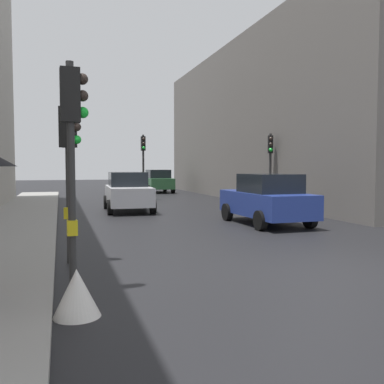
{
  "coord_description": "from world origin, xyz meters",
  "views": [
    {
      "loc": [
        -4.91,
        -7.3,
        2.02
      ],
      "look_at": [
        -0.34,
        7.77,
        1.09
      ],
      "focal_mm": 40.73,
      "sensor_mm": 36.0,
      "label": 1
    }
  ],
  "objects_px": {
    "traffic_light_near_left": "(72,135)",
    "traffic_light_mid_street": "(270,157)",
    "car_blue_van": "(267,199)",
    "car_green_estate": "(158,181)",
    "traffic_light_far_median": "(143,155)",
    "warning_sign_triangle": "(77,293)",
    "traffic_light_near_right": "(69,152)",
    "car_silver_hatchback": "(128,192)"
  },
  "relations": [
    {
      "from": "traffic_light_near_right",
      "to": "traffic_light_far_median",
      "type": "distance_m",
      "value": 16.9
    },
    {
      "from": "car_silver_hatchback",
      "to": "warning_sign_triangle",
      "type": "bearing_deg",
      "value": -101.35
    },
    {
      "from": "traffic_light_near_left",
      "to": "car_blue_van",
      "type": "height_order",
      "value": "traffic_light_near_left"
    },
    {
      "from": "car_silver_hatchback",
      "to": "car_blue_van",
      "type": "bearing_deg",
      "value": -56.13
    },
    {
      "from": "traffic_light_near_right",
      "to": "car_green_estate",
      "type": "bearing_deg",
      "value": 73.41
    },
    {
      "from": "traffic_light_far_median",
      "to": "car_silver_hatchback",
      "type": "relative_size",
      "value": 0.91
    },
    {
      "from": "warning_sign_triangle",
      "to": "car_blue_van",
      "type": "bearing_deg",
      "value": 49.15
    },
    {
      "from": "car_blue_van",
      "to": "car_green_estate",
      "type": "bearing_deg",
      "value": 88.94
    },
    {
      "from": "traffic_light_near_right",
      "to": "car_green_estate",
      "type": "distance_m",
      "value": 24.7
    },
    {
      "from": "traffic_light_near_left",
      "to": "car_blue_van",
      "type": "xyz_separation_m",
      "value": [
        6.68,
        6.58,
        -1.64
      ]
    },
    {
      "from": "traffic_light_far_median",
      "to": "car_green_estate",
      "type": "height_order",
      "value": "traffic_light_far_median"
    },
    {
      "from": "traffic_light_mid_street",
      "to": "car_blue_van",
      "type": "height_order",
      "value": "traffic_light_mid_street"
    },
    {
      "from": "car_green_estate",
      "to": "warning_sign_triangle",
      "type": "xyz_separation_m",
      "value": [
        -7.05,
        -27.05,
        -0.55
      ]
    },
    {
      "from": "traffic_light_mid_street",
      "to": "car_silver_hatchback",
      "type": "xyz_separation_m",
      "value": [
        -6.72,
        0.7,
        -1.6
      ]
    },
    {
      "from": "traffic_light_near_left",
      "to": "traffic_light_mid_street",
      "type": "height_order",
      "value": "traffic_light_near_left"
    },
    {
      "from": "traffic_light_near_left",
      "to": "car_blue_van",
      "type": "distance_m",
      "value": 9.52
    },
    {
      "from": "traffic_light_far_median",
      "to": "car_green_estate",
      "type": "bearing_deg",
      "value": 71.39
    },
    {
      "from": "traffic_light_mid_street",
      "to": "car_green_estate",
      "type": "xyz_separation_m",
      "value": [
        -2.41,
        14.12,
        -1.6
      ]
    },
    {
      "from": "car_green_estate",
      "to": "car_silver_hatchback",
      "type": "bearing_deg",
      "value": -107.81
    },
    {
      "from": "car_blue_van",
      "to": "warning_sign_triangle",
      "type": "xyz_separation_m",
      "value": [
        -6.69,
        -7.74,
        -0.55
      ]
    },
    {
      "from": "traffic_light_mid_street",
      "to": "car_green_estate",
      "type": "distance_m",
      "value": 14.41
    },
    {
      "from": "traffic_light_far_median",
      "to": "warning_sign_triangle",
      "type": "height_order",
      "value": "traffic_light_far_median"
    },
    {
      "from": "car_blue_van",
      "to": "warning_sign_triangle",
      "type": "bearing_deg",
      "value": -130.85
    },
    {
      "from": "traffic_light_far_median",
      "to": "car_silver_hatchback",
      "type": "xyz_separation_m",
      "value": [
        -1.83,
        -6.06,
        -1.81
      ]
    },
    {
      "from": "traffic_light_mid_street",
      "to": "warning_sign_triangle",
      "type": "relative_size",
      "value": 5.52
    },
    {
      "from": "traffic_light_far_median",
      "to": "warning_sign_triangle",
      "type": "bearing_deg",
      "value": -103.06
    },
    {
      "from": "traffic_light_far_median",
      "to": "car_blue_van",
      "type": "height_order",
      "value": "traffic_light_far_median"
    },
    {
      "from": "traffic_light_near_left",
      "to": "car_silver_hatchback",
      "type": "height_order",
      "value": "traffic_light_near_left"
    },
    {
      "from": "traffic_light_mid_street",
      "to": "car_green_estate",
      "type": "height_order",
      "value": "traffic_light_mid_street"
    },
    {
      "from": "car_blue_van",
      "to": "traffic_light_far_median",
      "type": "bearing_deg",
      "value": 100.07
    },
    {
      "from": "traffic_light_mid_street",
      "to": "warning_sign_triangle",
      "type": "xyz_separation_m",
      "value": [
        -9.46,
        -12.93,
        -2.15
      ]
    },
    {
      "from": "traffic_light_near_right",
      "to": "traffic_light_mid_street",
      "type": "relative_size",
      "value": 0.93
    },
    {
      "from": "car_green_estate",
      "to": "warning_sign_triangle",
      "type": "distance_m",
      "value": 27.96
    },
    {
      "from": "traffic_light_far_median",
      "to": "warning_sign_triangle",
      "type": "distance_m",
      "value": 20.35
    },
    {
      "from": "traffic_light_near_right",
      "to": "warning_sign_triangle",
      "type": "relative_size",
      "value": 5.15
    },
    {
      "from": "traffic_light_mid_street",
      "to": "warning_sign_triangle",
      "type": "distance_m",
      "value": 16.16
    },
    {
      "from": "traffic_light_near_left",
      "to": "car_green_estate",
      "type": "height_order",
      "value": "traffic_light_near_left"
    },
    {
      "from": "traffic_light_near_left",
      "to": "traffic_light_mid_street",
      "type": "distance_m",
      "value": 15.1
    },
    {
      "from": "traffic_light_near_left",
      "to": "traffic_light_far_median",
      "type": "height_order",
      "value": "traffic_light_far_median"
    },
    {
      "from": "warning_sign_triangle",
      "to": "traffic_light_mid_street",
      "type": "bearing_deg",
      "value": 53.8
    },
    {
      "from": "traffic_light_far_median",
      "to": "traffic_light_near_right",
      "type": "bearing_deg",
      "value": -105.67
    },
    {
      "from": "car_green_estate",
      "to": "car_blue_van",
      "type": "distance_m",
      "value": 19.31
    }
  ]
}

